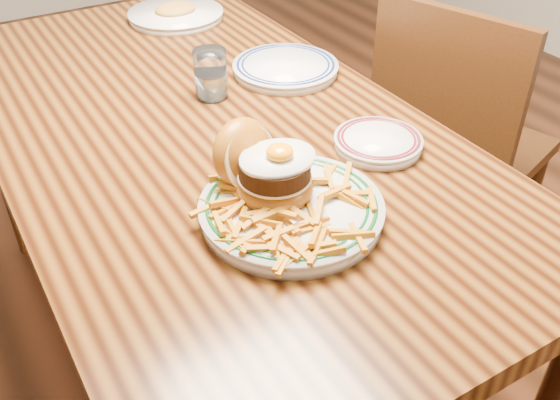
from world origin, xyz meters
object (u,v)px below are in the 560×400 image
main_plate (283,194)px  side_plate (378,142)px  table (207,154)px  chair_right (454,143)px

main_plate → side_plate: 0.29m
table → side_plate: size_ratio=9.10×
chair_right → side_plate: 0.62m
main_plate → table: bearing=70.6°
chair_right → main_plate: (-0.77, -0.32, 0.31)m
main_plate → side_plate: (0.27, 0.08, -0.03)m
side_plate → table: bearing=111.7°
table → chair_right: 0.76m
chair_right → side_plate: size_ratio=5.12×
table → main_plate: 0.39m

